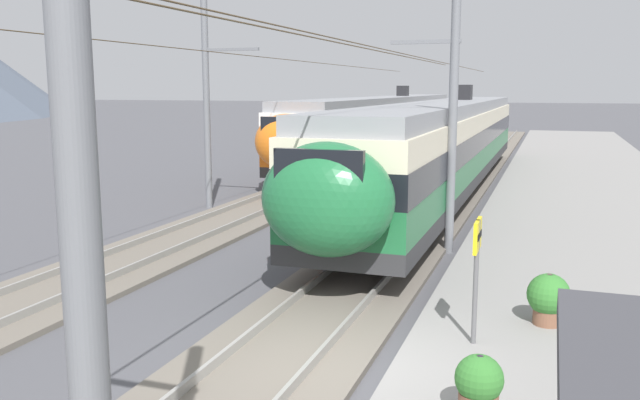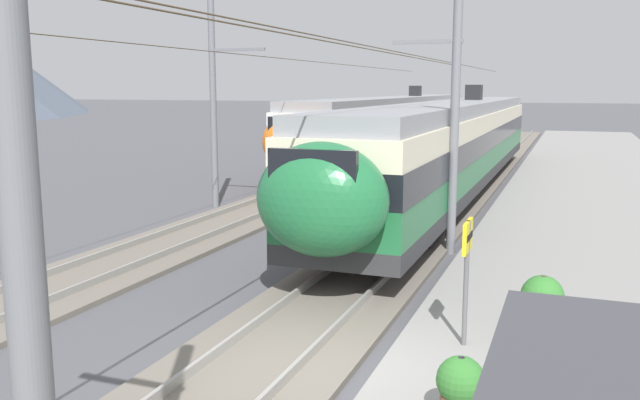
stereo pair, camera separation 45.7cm
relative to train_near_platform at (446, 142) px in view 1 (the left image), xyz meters
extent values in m
plane|color=#4C4C51|center=(-18.13, -1.16, -2.23)|extent=(400.00, 400.00, 0.00)
cube|color=#6B6359|center=(-18.13, 0.00, -2.17)|extent=(120.00, 3.00, 0.12)
cube|color=gray|center=(-18.13, -0.72, -2.03)|extent=(120.00, 0.07, 0.16)
cube|color=gray|center=(-18.13, 0.72, -2.03)|extent=(120.00, 0.07, 0.16)
cube|color=gray|center=(-18.13, 5.22, -2.03)|extent=(120.00, 0.07, 0.16)
cube|color=#2D2D30|center=(0.59, 0.00, -1.31)|extent=(30.36, 2.90, 0.45)
cube|color=#1E6638|center=(0.59, 0.00, -0.66)|extent=(30.36, 2.90, 0.85)
cube|color=black|center=(0.59, 0.00, 0.14)|extent=(30.36, 2.94, 0.75)
cube|color=beige|center=(0.59, 0.00, 0.84)|extent=(30.36, 2.90, 0.65)
cube|color=gray|center=(0.59, 0.00, 1.39)|extent=(30.06, 2.70, 0.45)
cube|color=black|center=(-8.82, 0.00, -1.74)|extent=(2.80, 2.32, 0.42)
cube|color=black|center=(10.01, 0.00, -1.74)|extent=(2.80, 2.32, 0.42)
ellipsoid|color=#1E6638|center=(-15.14, 0.00, 0.04)|extent=(1.80, 2.67, 2.25)
cube|color=black|center=(-15.64, 0.00, 0.47)|extent=(0.16, 1.74, 1.19)
cube|color=black|center=(5.15, 0.00, 1.97)|extent=(0.90, 0.70, 0.70)
cube|color=#2D2D30|center=(14.24, 5.94, -1.31)|extent=(32.35, 2.91, 0.45)
cube|color=orange|center=(14.24, 5.94, -0.66)|extent=(32.35, 2.91, 0.85)
cube|color=black|center=(14.24, 5.94, 0.14)|extent=(32.35, 2.95, 0.75)
cube|color=silver|center=(14.24, 5.94, 0.84)|extent=(32.35, 2.91, 0.65)
cube|color=gray|center=(14.24, 5.94, 1.39)|extent=(32.05, 2.71, 0.45)
cube|color=black|center=(4.21, 5.94, -1.74)|extent=(2.80, 2.33, 0.42)
cube|color=black|center=(24.27, 5.94, -1.74)|extent=(2.80, 2.33, 0.42)
ellipsoid|color=orange|center=(-2.49, 5.94, 0.04)|extent=(1.80, 2.68, 2.25)
cube|color=black|center=(-2.99, 5.94, 0.47)|extent=(0.16, 1.75, 1.19)
cube|color=black|center=(19.09, 5.94, 1.97)|extent=(0.90, 0.70, 0.70)
cylinder|color=slate|center=(-24.17, -1.55, 1.32)|extent=(0.24, 0.24, 7.10)
cylinder|color=slate|center=(-9.41, -1.55, 1.62)|extent=(0.24, 0.24, 7.71)
cube|color=slate|center=(-9.41, -0.78, 3.36)|extent=(0.10, 1.85, 0.10)
cylinder|color=#473823|center=(-9.41, 0.00, 3.11)|extent=(46.68, 0.02, 0.02)
cylinder|color=slate|center=(-5.40, 7.90, 1.83)|extent=(0.24, 0.24, 8.13)
cube|color=slate|center=(-5.40, 6.92, 3.52)|extent=(0.10, 2.26, 0.10)
cylinder|color=#473823|center=(-5.40, 5.94, 3.27)|extent=(46.68, 0.02, 0.02)
cylinder|color=#59595B|center=(-16.59, -3.01, -0.91)|extent=(0.08, 0.08, 2.05)
cube|color=yellow|center=(-16.59, -3.01, -0.14)|extent=(0.70, 0.06, 0.50)
cube|color=black|center=(-16.59, -3.04, -0.14)|extent=(0.52, 0.01, 0.10)
cylinder|color=brown|center=(-15.25, -4.14, -1.78)|extent=(0.50, 0.50, 0.32)
sphere|color=#33752D|center=(-15.25, -4.14, -1.40)|extent=(0.75, 0.75, 0.75)
sphere|color=#DB5193|center=(-15.25, -4.14, -1.23)|extent=(0.41, 0.41, 0.41)
sphere|color=#33752D|center=(-19.18, -3.35, -1.39)|extent=(0.61, 0.61, 0.61)
sphere|color=purple|center=(-19.18, -3.35, -1.25)|extent=(0.33, 0.33, 0.33)
camera|label=1|loc=(-27.22, -4.05, 2.18)|focal=37.53mm
camera|label=2|loc=(-27.06, -4.48, 2.18)|focal=37.53mm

